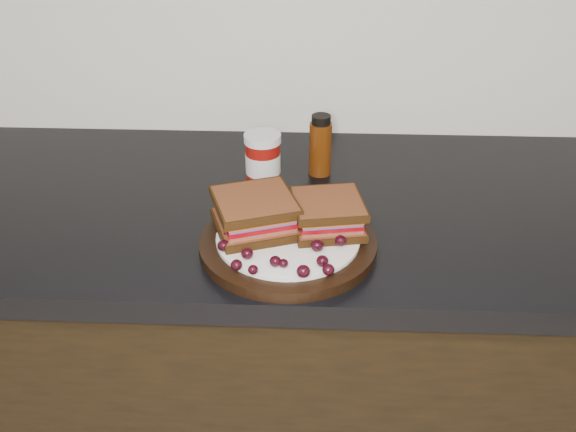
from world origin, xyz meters
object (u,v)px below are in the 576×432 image
(plate, at_px, (288,244))
(oil_bottle, at_px, (320,145))
(condiment_jar, at_px, (263,159))
(sandwich_left, at_px, (255,213))

(plate, height_order, oil_bottle, oil_bottle)
(condiment_jar, xyz_separation_m, oil_bottle, (0.11, 0.05, 0.01))
(oil_bottle, bearing_deg, condiment_jar, -156.51)
(condiment_jar, distance_m, oil_bottle, 0.12)
(condiment_jar, bearing_deg, sandwich_left, -89.19)
(condiment_jar, relative_size, oil_bottle, 0.84)
(plate, bearing_deg, oil_bottle, 79.28)
(plate, xyz_separation_m, oil_bottle, (0.05, 0.26, 0.05))
(sandwich_left, distance_m, oil_bottle, 0.26)
(oil_bottle, bearing_deg, sandwich_left, -112.86)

